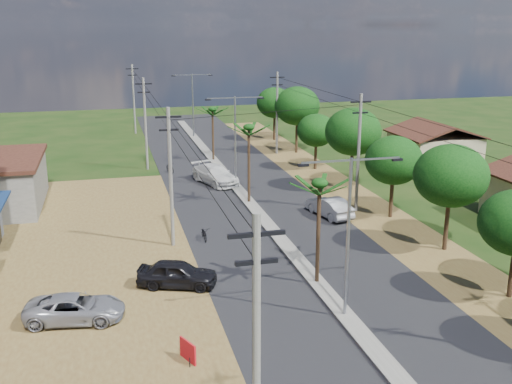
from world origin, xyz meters
TOP-DOWN VIEW (x-y plane):
  - ground at (0.00, 0.00)m, footprint 160.00×160.00m
  - road at (0.00, 15.00)m, footprint 12.00×110.00m
  - median at (0.00, 18.00)m, footprint 1.00×90.00m
  - dirt_lot_west at (-15.00, 8.00)m, footprint 18.00×46.00m
  - dirt_shoulder_east at (8.50, 15.00)m, footprint 5.00×90.00m
  - house_east_far at (21.00, 28.00)m, footprint 7.60×7.50m
  - tree_east_c at (9.70, 7.00)m, footprint 4.60×4.60m
  - tree_east_d at (9.40, 14.00)m, footprint 4.20×4.20m
  - tree_east_e at (9.60, 22.00)m, footprint 4.80×4.80m
  - tree_east_f at (9.20, 30.00)m, footprint 3.80×3.80m
  - tree_east_g at (9.80, 38.00)m, footprint 5.00×5.00m
  - tree_east_h at (9.50, 46.00)m, footprint 4.40×4.40m
  - palm_median_near at (0.00, 4.00)m, footprint 2.00×2.00m
  - palm_median_mid at (0.00, 20.00)m, footprint 2.00×2.00m
  - palm_median_far at (0.00, 36.00)m, footprint 2.00×2.00m
  - streetlight_near at (0.00, 0.00)m, footprint 5.10×0.18m
  - streetlight_mid at (0.00, 25.00)m, footprint 5.10×0.18m
  - streetlight_far at (0.00, 50.00)m, footprint 5.10×0.18m
  - utility_pole_w_a at (-7.00, -10.00)m, footprint 1.60×0.24m
  - utility_pole_w_b at (-7.00, 12.00)m, footprint 1.60×0.24m
  - utility_pole_w_c at (-7.00, 34.00)m, footprint 1.60×0.24m
  - utility_pole_w_d at (-7.00, 55.00)m, footprint 1.60×0.24m
  - utility_pole_e_b at (7.50, 16.00)m, footprint 1.60×0.24m
  - utility_pole_e_c at (7.50, 38.00)m, footprint 1.60×0.24m
  - car_silver_mid at (5.00, 15.22)m, footprint 2.50×4.75m
  - car_white_far at (-1.50, 26.75)m, footprint 4.08×6.13m
  - car_parked_silver at (-12.76, 2.80)m, footprint 4.99×2.87m
  - car_parked_dark at (-7.50, 5.57)m, footprint 4.67×3.10m
  - moto_rider_west_a at (-4.86, 12.54)m, footprint 0.60×1.71m
  - moto_rider_west_b at (-5.00, 31.94)m, footprint 0.97×1.77m
  - roadside_sign at (-8.00, -2.09)m, footprint 0.55×1.10m

SIDE VIEW (x-z plane):
  - ground at x=0.00m, z-range 0.00..0.00m
  - dirt_shoulder_east at x=8.50m, z-range 0.00..0.03m
  - dirt_lot_west at x=-15.00m, z-range 0.00..0.04m
  - road at x=0.00m, z-range 0.00..0.04m
  - median at x=0.00m, z-range 0.00..0.18m
  - moto_rider_west_a at x=-4.86m, z-range 0.00..0.89m
  - roadside_sign at x=-8.00m, z-range 0.00..0.96m
  - moto_rider_west_b at x=-5.00m, z-range 0.00..1.02m
  - car_parked_silver at x=-12.76m, z-range 0.00..1.31m
  - car_parked_dark at x=-7.50m, z-range 0.00..1.48m
  - car_silver_mid at x=5.00m, z-range 0.00..1.49m
  - car_white_far at x=-1.50m, z-range 0.00..1.65m
  - house_east_far at x=21.00m, z-range 0.09..4.69m
  - tree_east_f at x=9.20m, z-range 1.13..6.64m
  - tree_east_d at x=9.40m, z-range 1.27..7.41m
  - tree_east_h at x=9.50m, z-range 1.38..7.90m
  - utility_pole_w_a at x=-7.00m, z-range 0.26..9.26m
  - utility_pole_w_b at x=-7.00m, z-range 0.26..9.26m
  - utility_pole_w_c at x=-7.00m, z-range 0.26..9.26m
  - utility_pole_w_d at x=-7.00m, z-range 0.26..9.26m
  - utility_pole_e_b at x=7.50m, z-range 0.26..9.26m
  - utility_pole_e_c at x=7.50m, z-range 0.26..9.26m
  - streetlight_near at x=0.00m, z-range 0.79..8.79m
  - streetlight_mid at x=0.00m, z-range 0.79..8.79m
  - streetlight_far at x=0.00m, z-range 0.79..8.79m
  - tree_east_c at x=9.70m, z-range 1.45..8.28m
  - tree_east_e at x=9.60m, z-range 1.52..8.66m
  - tree_east_g at x=9.80m, z-range 1.55..8.93m
  - palm_median_far at x=0.00m, z-range 2.34..8.19m
  - palm_median_near at x=0.00m, z-range 2.46..8.61m
  - palm_median_mid at x=0.00m, z-range 2.62..9.17m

